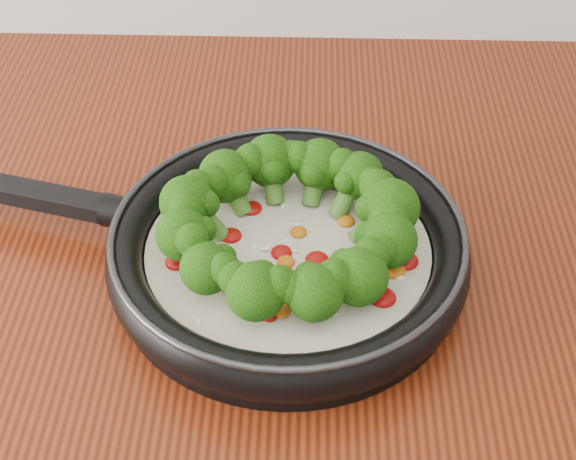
{
  "coord_description": "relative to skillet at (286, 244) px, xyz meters",
  "views": [
    {
      "loc": [
        0.01,
        0.57,
        1.41
      ],
      "look_at": [
        -0.01,
        1.09,
        0.95
      ],
      "focal_mm": 53.4,
      "sensor_mm": 36.0,
      "label": 1
    }
  ],
  "objects": [
    {
      "name": "skillet",
      "position": [
        0.0,
        0.0,
        0.0
      ],
      "size": [
        0.49,
        0.37,
        0.09
      ],
      "color": "black",
      "rests_on": "counter"
    }
  ]
}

